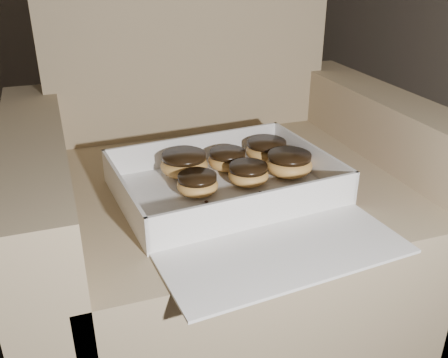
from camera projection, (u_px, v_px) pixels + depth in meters
armchair at (222, 213)px, 1.08m from camera, size 0.82×0.70×0.86m
bakery_box at (235, 195)px, 0.88m from camera, size 0.41×0.48×0.06m
donut_a at (184, 164)px, 0.96m from camera, size 0.09×0.09×0.05m
donut_b at (267, 150)px, 1.03m from camera, size 0.09×0.09×0.04m
donut_c at (227, 159)px, 0.99m from camera, size 0.08×0.08×0.04m
donut_d at (248, 174)px, 0.93m from camera, size 0.08×0.08×0.04m
donut_e at (197, 184)px, 0.89m from camera, size 0.07×0.07×0.04m
donut_f at (289, 164)px, 0.96m from camera, size 0.09×0.09×0.04m
crumb_a at (320, 187)px, 0.92m from camera, size 0.01×0.01×0.00m
crumb_b at (258, 197)px, 0.88m from camera, size 0.01×0.01×0.00m
crumb_c at (307, 203)px, 0.86m from camera, size 0.01×0.01×0.00m
crumb_d at (206, 202)px, 0.87m from camera, size 0.01×0.01×0.00m
crumb_e at (260, 192)px, 0.90m from camera, size 0.01×0.01×0.00m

